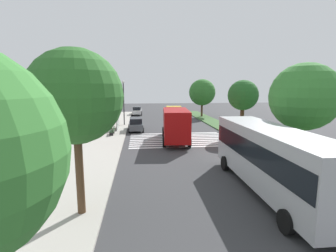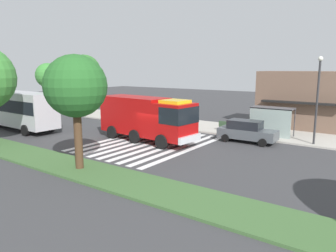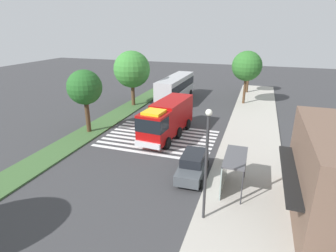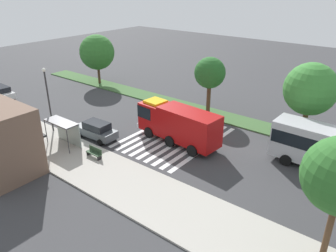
{
  "view_description": "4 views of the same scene",
  "coord_description": "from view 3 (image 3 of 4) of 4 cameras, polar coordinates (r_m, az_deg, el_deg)",
  "views": [
    {
      "loc": [
        -27.69,
        4.4,
        5.91
      ],
      "look_at": [
        0.7,
        1.14,
        1.35
      ],
      "focal_mm": 26.6,
      "sensor_mm": 36.0,
      "label": 1
    },
    {
      "loc": [
        14.98,
        -19.26,
        5.88
      ],
      "look_at": [
        0.59,
        0.92,
        1.4
      ],
      "focal_mm": 34.18,
      "sensor_mm": 36.0,
      "label": 2
    },
    {
      "loc": [
        23.3,
        8.96,
        10.67
      ],
      "look_at": [
        -0.27,
        1.03,
        1.53
      ],
      "focal_mm": 29.07,
      "sensor_mm": 36.0,
      "label": 3
    },
    {
      "loc": [
        -18.34,
        23.68,
        14.6
      ],
      "look_at": [
        -0.61,
        1.19,
        1.71
      ],
      "focal_mm": 35.17,
      "sensor_mm": 36.0,
      "label": 4
    }
  ],
  "objects": [
    {
      "name": "bench_near_shelter",
      "position": [
        23.12,
        13.68,
        -6.28
      ],
      "size": [
        1.6,
        0.5,
        0.9
      ],
      "color": "#2D472D",
      "rests_on": "sidewalk"
    },
    {
      "name": "ground_plane",
      "position": [
        27.15,
        -2.25,
        -2.98
      ],
      "size": [
        120.0,
        120.0,
        0.0
      ],
      "primitive_type": "plane",
      "color": "#38383A"
    },
    {
      "name": "crosswalk",
      "position": [
        27.6,
        -1.87,
        -2.56
      ],
      "size": [
        7.65,
        11.06,
        0.01
      ],
      "color": "silver",
      "rests_on": "ground_plane"
    },
    {
      "name": "sidewalk",
      "position": [
        25.6,
        16.74,
        -5.2
      ],
      "size": [
        60.0,
        5.46,
        0.14
      ],
      "primitive_type": "cube",
      "color": "#ADA89E",
      "rests_on": "ground_plane"
    },
    {
      "name": "parked_car_west",
      "position": [
        20.69,
        5.21,
        -8.09
      ],
      "size": [
        4.66,
        2.13,
        1.77
      ],
      "rotation": [
        0.0,
        0.0,
        0.04
      ],
      "color": "#474C51",
      "rests_on": "ground_plane"
    },
    {
      "name": "sidewalk_tree_far_west",
      "position": [
        47.66,
        16.67,
        12.37
      ],
      "size": [
        3.35,
        3.35,
        6.46
      ],
      "color": "#513823",
      "rests_on": "sidewalk"
    },
    {
      "name": "transit_bus",
      "position": [
        41.06,
        1.61,
        8.22
      ],
      "size": [
        11.18,
        3.04,
        3.65
      ],
      "rotation": [
        0.0,
        0.0,
        3.12
      ],
      "color": "#B2B2B7",
      "rests_on": "ground_plane"
    },
    {
      "name": "sidewalk_tree_west",
      "position": [
        40.22,
        16.21,
        11.96
      ],
      "size": [
        4.13,
        4.13,
        7.41
      ],
      "color": "#513823",
      "rests_on": "sidewalk"
    },
    {
      "name": "median_tree_west",
      "position": [
        28.92,
        -17.09,
        7.69
      ],
      "size": [
        3.53,
        3.53,
        6.53
      ],
      "color": "#47301E",
      "rests_on": "median_strip"
    },
    {
      "name": "street_lamp",
      "position": [
        14.85,
        8.06,
        -6.67
      ],
      "size": [
        0.36,
        0.36,
        6.62
      ],
      "color": "#2D2D30",
      "rests_on": "sidewalk"
    },
    {
      "name": "median_tree_far_west",
      "position": [
        38.16,
        -7.57,
        11.68
      ],
      "size": [
        4.96,
        4.96,
        7.5
      ],
      "color": "#513823",
      "rests_on": "median_strip"
    },
    {
      "name": "fire_truck",
      "position": [
        27.21,
        -0.37,
        1.65
      ],
      "size": [
        9.03,
        3.34,
        3.57
      ],
      "rotation": [
        0.0,
        0.0,
        -0.08
      ],
      "color": "#A50C0C",
      "rests_on": "ground_plane"
    },
    {
      "name": "bus_stop_shelter",
      "position": [
        18.98,
        12.83,
        -7.95
      ],
      "size": [
        3.5,
        1.4,
        2.46
      ],
      "color": "#4C4C51",
      "rests_on": "sidewalk"
    },
    {
      "name": "median_strip",
      "position": [
        30.51,
        -15.8,
        -0.94
      ],
      "size": [
        60.0,
        3.0,
        0.14
      ],
      "primitive_type": "cube",
      "color": "#3D6033",
      "rests_on": "ground_plane"
    }
  ]
}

